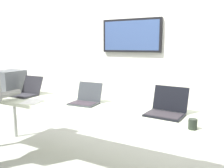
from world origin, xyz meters
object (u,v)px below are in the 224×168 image
equipment_box (9,81)px  laptop_station_2 (167,109)px  workbench (104,111)px  coffee_mug (193,124)px  laptop_station_1 (86,99)px  laptop_station_0 (27,91)px

equipment_box → laptop_station_2: size_ratio=1.04×
workbench → coffee_mug: size_ratio=43.35×
laptop_station_1 → laptop_station_2: laptop_station_2 is taller
workbench → laptop_station_2: 0.70m
equipment_box → laptop_station_1: 1.40m
laptop_station_2 → laptop_station_0: bearing=-179.5°
equipment_box → laptop_station_2: bearing=-0.8°
laptop_station_0 → laptop_station_2: 1.96m
laptop_station_2 → workbench: bearing=-174.7°
equipment_box → laptop_station_0: bearing=-6.8°
equipment_box → laptop_station_2: equipment_box is taller
equipment_box → laptop_station_2: (2.37, -0.03, -0.10)m
laptop_station_0 → laptop_station_1: size_ratio=1.07×
laptop_station_0 → laptop_station_2: bearing=0.5°
laptop_station_0 → workbench: bearing=-2.1°
laptop_station_1 → laptop_station_0: bearing=-179.6°
workbench → laptop_station_1: (-0.28, 0.05, 0.10)m
equipment_box → laptop_station_2: 2.37m
workbench → coffee_mug: (1.00, -0.25, 0.09)m
workbench → laptop_station_2: size_ratio=10.04×
equipment_box → laptop_station_1: (1.40, -0.04, -0.10)m
equipment_box → coffee_mug: bearing=-7.4°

